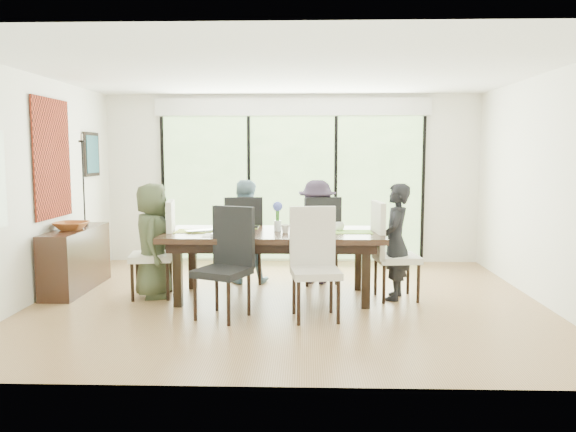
{
  "coord_description": "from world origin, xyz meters",
  "views": [
    {
      "loc": [
        0.21,
        -6.59,
        1.77
      ],
      "look_at": [
        0.0,
        0.25,
        1.0
      ],
      "focal_mm": 35.0,
      "sensor_mm": 36.0,
      "label": 1
    }
  ],
  "objects_px": {
    "laptop": "(202,231)",
    "cup_a": "(218,226)",
    "table_top": "(273,234)",
    "sideboard": "(76,259)",
    "chair_far_right": "(317,239)",
    "person_left_end": "(153,240)",
    "chair_near_left": "(222,263)",
    "cup_c": "(339,227)",
    "person_far_left": "(244,231)",
    "chair_right_end": "(397,250)",
    "chair_left_end": "(151,249)",
    "person_far_right": "(317,232)",
    "chair_far_left": "(244,239)",
    "person_right_end": "(396,242)",
    "chair_near_right": "(316,264)",
    "bowl": "(71,226)",
    "vase": "(278,226)",
    "cup_b": "(285,229)"
  },
  "relations": [
    {
      "from": "laptop",
      "to": "cup_a",
      "type": "distance_m",
      "value": 0.29
    },
    {
      "from": "table_top",
      "to": "sideboard",
      "type": "height_order",
      "value": "table_top"
    },
    {
      "from": "chair_far_right",
      "to": "person_left_end",
      "type": "xyz_separation_m",
      "value": [
        -2.03,
        -0.85,
        0.1
      ]
    },
    {
      "from": "chair_near_left",
      "to": "cup_c",
      "type": "relative_size",
      "value": 8.87
    },
    {
      "from": "person_left_end",
      "to": "person_far_left",
      "type": "height_order",
      "value": "same"
    },
    {
      "from": "chair_near_left",
      "to": "laptop",
      "type": "bearing_deg",
      "value": 138.68
    },
    {
      "from": "person_far_left",
      "to": "chair_right_end",
      "type": "bearing_deg",
      "value": 153.07
    },
    {
      "from": "chair_left_end",
      "to": "person_far_right",
      "type": "height_order",
      "value": "person_far_right"
    },
    {
      "from": "person_far_left",
      "to": "chair_left_end",
      "type": "bearing_deg",
      "value": 34.45
    },
    {
      "from": "table_top",
      "to": "person_far_left",
      "type": "xyz_separation_m",
      "value": [
        -0.45,
        0.83,
        -0.08
      ]
    },
    {
      "from": "chair_near_left",
      "to": "cup_a",
      "type": "bearing_deg",
      "value": 125.33
    },
    {
      "from": "chair_right_end",
      "to": "cup_a",
      "type": "height_order",
      "value": "chair_right_end"
    },
    {
      "from": "chair_far_left",
      "to": "laptop",
      "type": "relative_size",
      "value": 3.33
    },
    {
      "from": "person_far_right",
      "to": "cup_c",
      "type": "distance_m",
      "value": 0.79
    },
    {
      "from": "person_right_end",
      "to": "person_far_right",
      "type": "height_order",
      "value": "same"
    },
    {
      "from": "laptop",
      "to": "sideboard",
      "type": "height_order",
      "value": "laptop"
    },
    {
      "from": "cup_c",
      "to": "chair_far_right",
      "type": "bearing_deg",
      "value": 108.43
    },
    {
      "from": "chair_near_right",
      "to": "cup_a",
      "type": "bearing_deg",
      "value": 131.89
    },
    {
      "from": "cup_a",
      "to": "person_far_left",
      "type": "bearing_deg",
      "value": 69.81
    },
    {
      "from": "person_far_right",
      "to": "laptop",
      "type": "height_order",
      "value": "person_far_right"
    },
    {
      "from": "chair_near_right",
      "to": "bowl",
      "type": "height_order",
      "value": "chair_near_right"
    },
    {
      "from": "chair_left_end",
      "to": "cup_a",
      "type": "distance_m",
      "value": 0.86
    },
    {
      "from": "person_right_end",
      "to": "cup_a",
      "type": "xyz_separation_m",
      "value": [
        -2.18,
        0.15,
        0.17
      ]
    },
    {
      "from": "vase",
      "to": "sideboard",
      "type": "relative_size",
      "value": 0.09
    },
    {
      "from": "table_top",
      "to": "chair_near_right",
      "type": "relative_size",
      "value": 2.18
    },
    {
      "from": "person_right_end",
      "to": "laptop",
      "type": "relative_size",
      "value": 3.91
    },
    {
      "from": "chair_far_left",
      "to": "vase",
      "type": "height_order",
      "value": "chair_far_left"
    },
    {
      "from": "chair_right_end",
      "to": "person_far_left",
      "type": "xyz_separation_m",
      "value": [
        -1.95,
        0.83,
        0.1
      ]
    },
    {
      "from": "table_top",
      "to": "person_right_end",
      "type": "relative_size",
      "value": 1.86
    },
    {
      "from": "vase",
      "to": "person_left_end",
      "type": "bearing_deg",
      "value": -178.13
    },
    {
      "from": "chair_far_right",
      "to": "person_far_right",
      "type": "xyz_separation_m",
      "value": [
        0.0,
        -0.02,
        0.1
      ]
    },
    {
      "from": "cup_a",
      "to": "cup_b",
      "type": "height_order",
      "value": "cup_a"
    },
    {
      "from": "chair_near_right",
      "to": "table_top",
      "type": "bearing_deg",
      "value": 112.14
    },
    {
      "from": "vase",
      "to": "bowl",
      "type": "relative_size",
      "value": 0.31
    },
    {
      "from": "cup_c",
      "to": "sideboard",
      "type": "xyz_separation_m",
      "value": [
        -3.38,
        0.24,
        -0.47
      ]
    },
    {
      "from": "table_top",
      "to": "cup_a",
      "type": "relative_size",
      "value": 19.35
    },
    {
      "from": "cup_c",
      "to": "person_left_end",
      "type": "bearing_deg",
      "value": -177.49
    },
    {
      "from": "chair_near_right",
      "to": "vase",
      "type": "height_order",
      "value": "chair_near_right"
    },
    {
      "from": "bowl",
      "to": "person_far_left",
      "type": "bearing_deg",
      "value": 15.55
    },
    {
      "from": "vase",
      "to": "cup_b",
      "type": "distance_m",
      "value": 0.18
    },
    {
      "from": "person_far_right",
      "to": "laptop",
      "type": "relative_size",
      "value": 3.91
    },
    {
      "from": "cup_b",
      "to": "cup_a",
      "type": "bearing_deg",
      "value": 163.61
    },
    {
      "from": "table_top",
      "to": "chair_left_end",
      "type": "bearing_deg",
      "value": -180.0
    },
    {
      "from": "chair_near_right",
      "to": "sideboard",
      "type": "distance_m",
      "value": 3.32
    },
    {
      "from": "person_left_end",
      "to": "chair_near_left",
      "type": "bearing_deg",
      "value": -141.63
    },
    {
      "from": "chair_near_left",
      "to": "bowl",
      "type": "height_order",
      "value": "chair_near_left"
    },
    {
      "from": "chair_near_right",
      "to": "bowl",
      "type": "xyz_separation_m",
      "value": [
        -3.08,
        1.11,
        0.25
      ]
    },
    {
      "from": "laptop",
      "to": "cup_b",
      "type": "xyz_separation_m",
      "value": [
        1.0,
        0.0,
        0.04
      ]
    },
    {
      "from": "chair_near_right",
      "to": "cup_b",
      "type": "height_order",
      "value": "chair_near_right"
    },
    {
      "from": "chair_far_right",
      "to": "table_top",
      "type": "bearing_deg",
      "value": 40.1
    }
  ]
}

